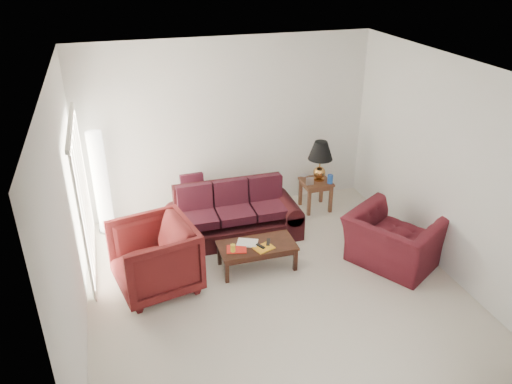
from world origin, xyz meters
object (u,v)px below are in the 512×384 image
at_px(coffee_table, 257,256).
at_px(end_table, 315,195).
at_px(sofa, 234,214).
at_px(floor_lamp, 101,183).
at_px(armchair_left, 154,258).
at_px(armchair_right, 393,241).

bearing_deg(coffee_table, end_table, 32.40).
bearing_deg(sofa, floor_lamp, 155.65).
relative_size(end_table, armchair_left, 0.51).
height_order(end_table, floor_lamp, floor_lamp).
bearing_deg(coffee_table, sofa, 85.75).
distance_m(sofa, end_table, 1.73).
distance_m(end_table, floor_lamp, 3.67).
bearing_deg(armchair_left, coffee_table, 80.16).
height_order(sofa, coffee_table, sofa).
xyz_separation_m(end_table, floor_lamp, (-3.61, 0.27, 0.61)).
bearing_deg(armchair_left, sofa, 113.54).
height_order(sofa, end_table, sofa).
relative_size(armchair_right, coffee_table, 1.09).
xyz_separation_m(armchair_right, coffee_table, (-1.94, 0.48, -0.20)).
bearing_deg(sofa, armchair_right, -36.49).
bearing_deg(armchair_left, armchair_right, 70.87).
bearing_deg(floor_lamp, end_table, -4.28).
xyz_separation_m(sofa, armchair_left, (-1.36, -0.97, 0.05)).
bearing_deg(armchair_left, floor_lamp, -173.01).
bearing_deg(armchair_right, coffee_table, 44.95).
relative_size(sofa, armchair_left, 1.97).
height_order(floor_lamp, coffee_table, floor_lamp).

